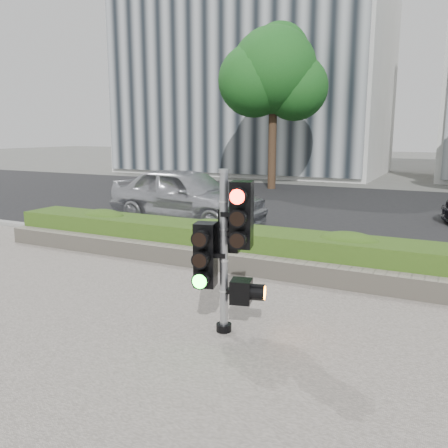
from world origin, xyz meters
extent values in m
plane|color=#51514C|center=(0.00, 0.00, 0.00)|extent=(120.00, 120.00, 0.00)
cube|color=#9E9389|center=(0.00, -2.50, 0.01)|extent=(16.00, 11.00, 0.03)
cube|color=black|center=(0.00, 10.00, 0.01)|extent=(60.00, 13.00, 0.02)
cube|color=gray|center=(0.00, 3.15, 0.06)|extent=(60.00, 0.25, 0.12)
cube|color=gray|center=(0.00, 1.90, 0.20)|extent=(12.00, 0.32, 0.34)
cube|color=#5B882A|center=(0.00, 2.55, 0.37)|extent=(12.00, 1.00, 0.68)
cube|color=#B7B7B2|center=(-9.00, 23.00, 7.50)|extent=(16.00, 9.00, 15.00)
cylinder|color=black|center=(-4.50, 14.50, 2.02)|extent=(0.36, 0.36, 4.03)
sphere|color=#113E14|center=(-4.50, 14.50, 5.18)|extent=(3.74, 3.74, 3.74)
sphere|color=#113E14|center=(-3.64, 14.86, 4.46)|extent=(2.88, 2.88, 2.88)
sphere|color=#113E14|center=(-5.22, 14.07, 4.75)|extent=(3.17, 3.17, 3.17)
sphere|color=#113E14|center=(-4.50, 15.22, 6.05)|extent=(2.59, 2.59, 2.59)
cylinder|color=black|center=(0.60, -0.55, 0.08)|extent=(0.20, 0.20, 0.10)
cylinder|color=gray|center=(0.60, -0.55, 1.05)|extent=(0.10, 0.10, 2.04)
cylinder|color=gray|center=(0.60, -0.55, 2.10)|extent=(0.13, 0.13, 0.05)
cube|color=#FF1107|center=(0.82, -0.53, 1.57)|extent=(0.31, 0.31, 0.82)
cube|color=#14E51E|center=(0.38, -0.64, 1.05)|extent=(0.31, 0.31, 0.82)
cube|color=black|center=(0.57, -0.32, 1.32)|extent=(0.31, 0.31, 0.56)
cube|color=orange|center=(0.80, -0.47, 0.58)|extent=(0.31, 0.31, 0.30)
imported|color=#B0B1B7|center=(-3.66, 5.58, 0.81)|extent=(4.87, 2.52, 1.58)
camera|label=1|loc=(3.17, -5.70, 2.56)|focal=38.00mm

